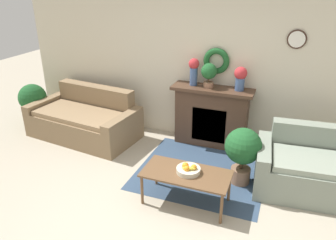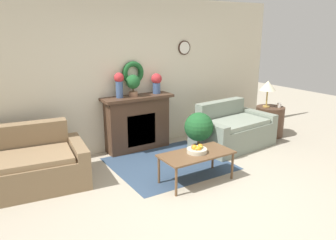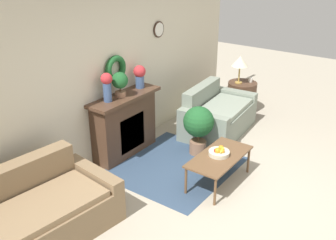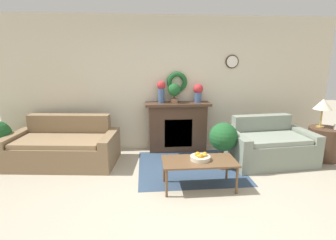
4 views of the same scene
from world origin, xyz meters
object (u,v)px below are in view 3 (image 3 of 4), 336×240
object	(u,v)px
mug	(250,80)
potted_plant_on_mantel	(120,82)
fireplace	(125,124)
side_table_by_loveseat	(242,97)
vase_on_mantel_right	(140,75)
fruit_bowl	(219,152)
loveseat_right	(217,115)
vase_on_mantel_left	(107,85)
table_lamp	(240,62)
potted_plant_floor_by_loveseat	(199,125)
couch_left	(32,216)
coffee_table	(219,158)

from	to	relation	value
mug	potted_plant_on_mantel	world-z (taller)	potted_plant_on_mantel
fireplace	potted_plant_on_mantel	world-z (taller)	potted_plant_on_mantel
side_table_by_loveseat	vase_on_mantel_right	bearing A→B (deg)	161.88
fruit_bowl	vase_on_mantel_right	bearing A→B (deg)	80.09
loveseat_right	vase_on_mantel_left	world-z (taller)	vase_on_mantel_left
potted_plant_on_mantel	side_table_by_loveseat	bearing A→B (deg)	-14.69
mug	loveseat_right	bearing A→B (deg)	177.81
vase_on_mantel_right	potted_plant_on_mantel	size ratio (longest dim) A/B	0.96
table_lamp	potted_plant_on_mantel	size ratio (longest dim) A/B	1.41
loveseat_right	side_table_by_loveseat	world-z (taller)	loveseat_right
fireplace	vase_on_mantel_left	xyz separation A→B (m)	(-0.33, 0.01, 0.75)
potted_plant_on_mantel	loveseat_right	bearing A→B (deg)	-25.04
table_lamp	potted_plant_floor_by_loveseat	xyz separation A→B (m)	(-1.95, -0.28, -0.53)
fruit_bowl	side_table_by_loveseat	xyz separation A→B (m)	(2.57, 0.90, -0.17)
couch_left	mug	distance (m)	5.00
fruit_bowl	mug	distance (m)	2.81
table_lamp	side_table_by_loveseat	bearing A→B (deg)	-38.66
couch_left	fruit_bowl	xyz separation A→B (m)	(2.28, -1.14, 0.18)
couch_left	side_table_by_loveseat	size ratio (longest dim) A/B	3.25
couch_left	potted_plant_on_mantel	distance (m)	2.33
loveseat_right	potted_plant_on_mantel	distance (m)	2.07
coffee_table	table_lamp	size ratio (longest dim) A/B	1.98
coffee_table	mug	world-z (taller)	mug
mug	couch_left	bearing A→B (deg)	175.97
fruit_bowl	side_table_by_loveseat	world-z (taller)	side_table_by_loveseat
loveseat_right	table_lamp	bearing A→B (deg)	1.20
fruit_bowl	potted_plant_floor_by_loveseat	world-z (taller)	potted_plant_floor_by_loveseat
potted_plant_floor_by_loveseat	table_lamp	bearing A→B (deg)	8.11
fruit_bowl	table_lamp	distance (m)	2.73
coffee_table	potted_plant_floor_by_loveseat	size ratio (longest dim) A/B	1.33
table_lamp	mug	distance (m)	0.47
coffee_table	couch_left	bearing A→B (deg)	152.79
couch_left	fruit_bowl	world-z (taller)	couch_left
fruit_bowl	vase_on_mantel_left	size ratio (longest dim) A/B	0.68
vase_on_mantel_left	vase_on_mantel_right	bearing A→B (deg)	0.00
fruit_bowl	vase_on_mantel_left	distance (m)	1.87
couch_left	vase_on_mantel_left	bearing A→B (deg)	21.91
couch_left	side_table_by_loveseat	bearing A→B (deg)	3.72
fireplace	loveseat_right	bearing A→B (deg)	-26.47
couch_left	potted_plant_floor_by_loveseat	bearing A→B (deg)	-2.77
mug	fruit_bowl	bearing A→B (deg)	-163.57
fireplace	mug	bearing A→B (deg)	-16.59
vase_on_mantel_right	potted_plant_on_mantel	xyz separation A→B (m)	(-0.49, -0.02, 0.02)
coffee_table	loveseat_right	bearing A→B (deg)	30.06
couch_left	coffee_table	world-z (taller)	couch_left
vase_on_mantel_left	couch_left	bearing A→B (deg)	-164.76
table_lamp	mug	xyz separation A→B (m)	(0.20, -0.16, -0.39)
potted_plant_on_mantel	potted_plant_floor_by_loveseat	world-z (taller)	potted_plant_on_mantel
coffee_table	fruit_bowl	xyz separation A→B (m)	(0.02, 0.02, 0.08)
mug	potted_plant_on_mantel	size ratio (longest dim) A/B	0.23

